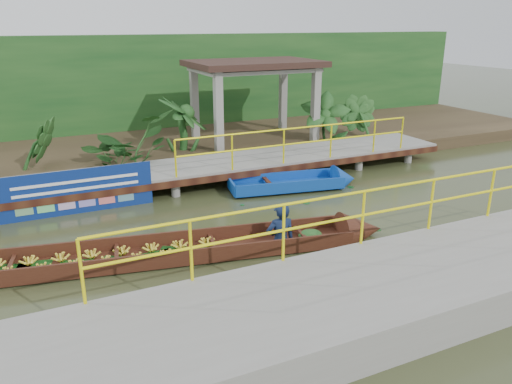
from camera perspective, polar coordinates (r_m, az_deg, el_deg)
name	(u,v)px	position (r m, az deg, el deg)	size (l,w,h in m)	color
ground	(251,225)	(11.58, -0.56, -3.78)	(80.00, 80.00, 0.00)	#2C341A
land_strip	(164,146)	(18.28, -10.43, 5.17)	(30.00, 8.00, 0.45)	#312518
far_dock	(202,168)	(14.44, -6.17, 2.76)	(16.00, 2.06, 1.66)	gray
near_dock	(411,287)	(8.79, 17.31, -10.30)	(18.00, 2.40, 1.73)	gray
pavilion	(254,72)	(17.73, -0.24, 13.57)	(4.40, 3.00, 3.00)	gray
foliage_backdrop	(145,88)	(20.36, -12.62, 11.51)	(30.00, 0.80, 4.00)	#144018
vendor_boat	(182,245)	(10.09, -8.46, -6.03)	(9.40, 2.59, 2.12)	#37170F
moored_blue_boat	(315,182)	(14.23, 6.80, 1.14)	(3.76, 1.56, 0.87)	#0D3C99
blue_banner	(78,192)	(12.84, -19.68, 0.04)	(3.60, 0.04, 1.12)	navy
tropical_plants	(179,124)	(15.94, -8.74, 7.67)	(14.55, 1.55, 1.94)	#144018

